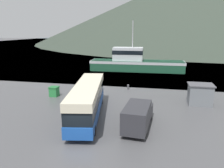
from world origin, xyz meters
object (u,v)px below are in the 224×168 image
Objects in this scene: delivery_van at (138,115)px; tour_bus at (88,99)px; fishing_boat at (135,62)px; dock_kiosk at (200,94)px; storage_bin at (54,91)px.

tour_bus is at bearing 167.46° from delivery_van.
fishing_boat is (1.98, 27.30, -0.07)m from tour_bus.
fishing_boat is 23.17m from dock_kiosk.
storage_bin is 0.46× the size of dock_kiosk.
fishing_boat is (-3.28, 28.91, 0.61)m from delivery_van.
storage_bin is at bearing 128.26° from tour_bus.
storage_bin is at bearing 152.07° from delivery_van.
delivery_van is 2.13× the size of dock_kiosk.
fishing_boat reaches higher than tour_bus.
fishing_boat is at bearing 75.90° from tour_bus.
delivery_van is at bearing 4.68° from fishing_boat.
dock_kiosk is (9.97, -20.90, -0.58)m from fishing_boat.
dock_kiosk is (11.95, 6.39, -0.65)m from tour_bus.
dock_kiosk is (18.62, 0.43, 0.59)m from storage_bin.
tour_bus reaches higher than dock_kiosk.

